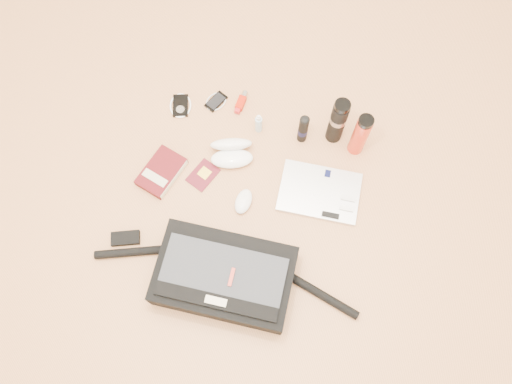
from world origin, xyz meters
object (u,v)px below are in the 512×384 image
at_px(thermos_black, 338,121).
at_px(laptop, 320,192).
at_px(messenger_bag, 224,276).
at_px(thermos_red, 360,135).
at_px(book, 162,172).

bearing_deg(thermos_black, laptop, -88.16).
distance_m(messenger_bag, thermos_black, 0.79).
bearing_deg(thermos_red, thermos_black, 163.91).
bearing_deg(thermos_red, messenger_bag, -117.26).
xyz_separation_m(laptop, thermos_red, (0.10, 0.25, 0.11)).
relative_size(thermos_black, thermos_red, 1.07).
bearing_deg(thermos_black, thermos_red, -16.09).
bearing_deg(laptop, thermos_red, 64.30).
height_order(messenger_bag, book, messenger_bag).
bearing_deg(book, thermos_red, 40.00).
xyz_separation_m(messenger_bag, thermos_black, (0.26, 0.74, 0.07)).
distance_m(laptop, thermos_black, 0.31).
relative_size(book, thermos_black, 0.86).
xyz_separation_m(messenger_bag, book, (-0.39, 0.35, -0.05)).
bearing_deg(laptop, thermos_black, 87.17).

